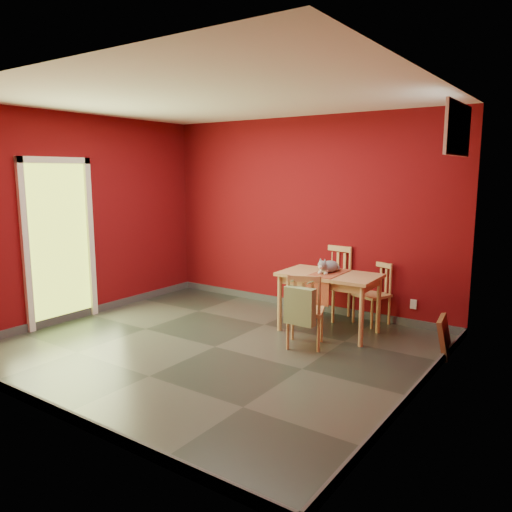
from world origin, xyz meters
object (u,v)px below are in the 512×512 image
Objects in this scene: chair_far_right at (374,293)px; chair_near at (305,309)px; cat at (329,264)px; chair_far_left at (332,281)px; picture_frame at (444,337)px; dining_table at (329,281)px; tote_bag at (300,306)px.

chair_near is at bearing -102.84° from chair_far_right.
chair_far_left is at bearing 105.19° from cat.
chair_far_right reaches higher than picture_frame.
chair_near is at bearing -93.39° from cat.
chair_far_right is at bearing 53.39° from cat.
cat reaches higher than chair_far_right.
picture_frame is at bearing -1.43° from dining_table.
dining_table is 2.96× the size of cat.
dining_table is at bearing -66.24° from chair_far_left.
chair_far_right is 1.82× the size of picture_frame.
chair_near is 1.78× the size of tote_bag.
chair_far_left is 0.60m from chair_far_right.
dining_table is 2.51× the size of tote_bag.
dining_table reaches higher than picture_frame.
chair_near is 1.94× the size of picture_frame.
chair_far_left reaches higher than chair_near.
chair_near is 1.51m from picture_frame.
chair_near is at bearing -88.12° from dining_table.
picture_frame is (1.07, -0.69, -0.20)m from chair_far_right.
chair_near is at bearing -76.67° from chair_far_left.
tote_bag is 1.57m from picture_frame.
chair_far_right reaches higher than dining_table.
dining_table is 0.20m from cat.
chair_far_left is at bearing 103.37° from tote_bag.
cat is (-0.10, 0.87, 0.31)m from tote_bag.
chair_far_right is 1.52m from tote_bag.
tote_bag is at bearing -148.70° from picture_frame.
chair_far_left is at bearing -178.05° from chair_far_right.
chair_far_left reaches higher than dining_table.
chair_far_right is at bearing 1.95° from chair_far_left.
picture_frame is (1.41, -0.07, -0.62)m from cat.
picture_frame is at bearing -32.95° from chair_far_right.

